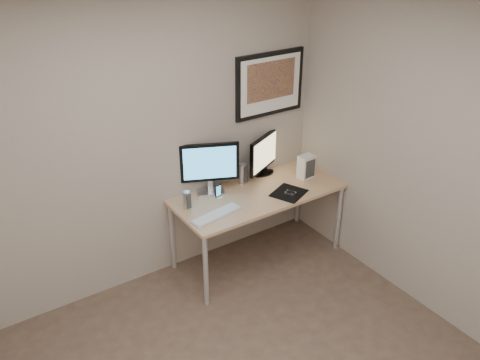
{
  "coord_description": "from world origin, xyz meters",
  "views": [
    {
      "loc": [
        -1.43,
        -1.98,
        3.01
      ],
      "look_at": [
        0.63,
        1.1,
        1.08
      ],
      "focal_mm": 38.0,
      "sensor_mm": 36.0,
      "label": 1
    }
  ],
  "objects_px": {
    "phone_dock": "(218,191)",
    "fan_unit": "(306,167)",
    "framed_art": "(270,84)",
    "speaker_right": "(242,173)",
    "keyboard": "(216,215)",
    "speaker_left": "(186,200)",
    "monitor_tv": "(264,154)",
    "desk": "(258,199)",
    "monitor_large": "(210,166)"
  },
  "relations": [
    {
      "from": "monitor_large",
      "to": "monitor_tv",
      "type": "height_order",
      "value": "monitor_large"
    },
    {
      "from": "framed_art",
      "to": "speaker_left",
      "type": "bearing_deg",
      "value": -168.28
    },
    {
      "from": "keyboard",
      "to": "fan_unit",
      "type": "bearing_deg",
      "value": -2.8
    },
    {
      "from": "monitor_tv",
      "to": "fan_unit",
      "type": "bearing_deg",
      "value": -69.52
    },
    {
      "from": "keyboard",
      "to": "monitor_large",
      "type": "bearing_deg",
      "value": 56.78
    },
    {
      "from": "speaker_left",
      "to": "fan_unit",
      "type": "bearing_deg",
      "value": -13.96
    },
    {
      "from": "desk",
      "to": "keyboard",
      "type": "height_order",
      "value": "keyboard"
    },
    {
      "from": "speaker_right",
      "to": "keyboard",
      "type": "height_order",
      "value": "speaker_right"
    },
    {
      "from": "monitor_large",
      "to": "phone_dock",
      "type": "distance_m",
      "value": 0.24
    },
    {
      "from": "monitor_large",
      "to": "fan_unit",
      "type": "height_order",
      "value": "monitor_large"
    },
    {
      "from": "speaker_left",
      "to": "phone_dock",
      "type": "relative_size",
      "value": 1.17
    },
    {
      "from": "fan_unit",
      "to": "framed_art",
      "type": "bearing_deg",
      "value": 118.38
    },
    {
      "from": "speaker_left",
      "to": "speaker_right",
      "type": "relative_size",
      "value": 0.82
    },
    {
      "from": "framed_art",
      "to": "speaker_right",
      "type": "relative_size",
      "value": 3.74
    },
    {
      "from": "monitor_tv",
      "to": "fan_unit",
      "type": "xyz_separation_m",
      "value": [
        0.3,
        -0.28,
        -0.11
      ]
    },
    {
      "from": "desk",
      "to": "keyboard",
      "type": "distance_m",
      "value": 0.56
    },
    {
      "from": "desk",
      "to": "framed_art",
      "type": "height_order",
      "value": "framed_art"
    },
    {
      "from": "monitor_large",
      "to": "fan_unit",
      "type": "bearing_deg",
      "value": 8.68
    },
    {
      "from": "monitor_tv",
      "to": "speaker_right",
      "type": "height_order",
      "value": "monitor_tv"
    },
    {
      "from": "framed_art",
      "to": "monitor_tv",
      "type": "xyz_separation_m",
      "value": [
        -0.08,
        -0.05,
        -0.67
      ]
    },
    {
      "from": "monitor_tv",
      "to": "phone_dock",
      "type": "xyz_separation_m",
      "value": [
        -0.63,
        -0.16,
        -0.15
      ]
    },
    {
      "from": "desk",
      "to": "phone_dock",
      "type": "bearing_deg",
      "value": 162.42
    },
    {
      "from": "monitor_large",
      "to": "speaker_left",
      "type": "distance_m",
      "value": 0.4
    },
    {
      "from": "monitor_large",
      "to": "speaker_right",
      "type": "bearing_deg",
      "value": 23.35
    },
    {
      "from": "monitor_large",
      "to": "fan_unit",
      "type": "xyz_separation_m",
      "value": [
        0.93,
        -0.26,
        -0.15
      ]
    },
    {
      "from": "phone_dock",
      "to": "monitor_tv",
      "type": "bearing_deg",
      "value": 5.42
    },
    {
      "from": "desk",
      "to": "monitor_large",
      "type": "xyz_separation_m",
      "value": [
        -0.37,
        0.25,
        0.34
      ]
    },
    {
      "from": "keyboard",
      "to": "fan_unit",
      "type": "relative_size",
      "value": 2.1
    },
    {
      "from": "speaker_left",
      "to": "fan_unit",
      "type": "relative_size",
      "value": 0.71
    },
    {
      "from": "monitor_large",
      "to": "fan_unit",
      "type": "distance_m",
      "value": 0.98
    },
    {
      "from": "speaker_left",
      "to": "phone_dock",
      "type": "distance_m",
      "value": 0.32
    },
    {
      "from": "speaker_right",
      "to": "phone_dock",
      "type": "bearing_deg",
      "value": -177.92
    },
    {
      "from": "framed_art",
      "to": "speaker_left",
      "type": "height_order",
      "value": "framed_art"
    },
    {
      "from": "keyboard",
      "to": "desk",
      "type": "bearing_deg",
      "value": 4.39
    },
    {
      "from": "phone_dock",
      "to": "fan_unit",
      "type": "xyz_separation_m",
      "value": [
        0.93,
        -0.12,
        0.05
      ]
    },
    {
      "from": "desk",
      "to": "monitor_tv",
      "type": "relative_size",
      "value": 3.27
    },
    {
      "from": "monitor_tv",
      "to": "monitor_large",
      "type": "bearing_deg",
      "value": 156.23
    },
    {
      "from": "monitor_large",
      "to": "keyboard",
      "type": "distance_m",
      "value": 0.49
    },
    {
      "from": "desk",
      "to": "phone_dock",
      "type": "xyz_separation_m",
      "value": [
        -0.37,
        0.12,
        0.14
      ]
    },
    {
      "from": "monitor_tv",
      "to": "speaker_left",
      "type": "distance_m",
      "value": 0.98
    },
    {
      "from": "framed_art",
      "to": "keyboard",
      "type": "bearing_deg",
      "value": -152.44
    },
    {
      "from": "phone_dock",
      "to": "fan_unit",
      "type": "bearing_deg",
      "value": -16.32
    },
    {
      "from": "fan_unit",
      "to": "monitor_tv",
      "type": "bearing_deg",
      "value": 132.5
    },
    {
      "from": "desk",
      "to": "framed_art",
      "type": "relative_size",
      "value": 2.13
    },
    {
      "from": "desk",
      "to": "phone_dock",
      "type": "height_order",
      "value": "phone_dock"
    },
    {
      "from": "monitor_large",
      "to": "monitor_tv",
      "type": "distance_m",
      "value": 0.63
    },
    {
      "from": "keyboard",
      "to": "speaker_left",
      "type": "bearing_deg",
      "value": 112.54
    },
    {
      "from": "framed_art",
      "to": "monitor_large",
      "type": "relative_size",
      "value": 1.49
    },
    {
      "from": "framed_art",
      "to": "fan_unit",
      "type": "height_order",
      "value": "framed_art"
    },
    {
      "from": "desk",
      "to": "phone_dock",
      "type": "relative_size",
      "value": 11.41
    }
  ]
}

